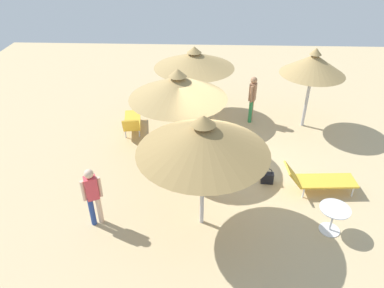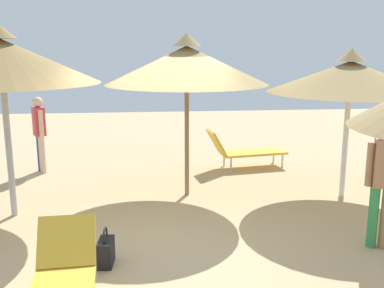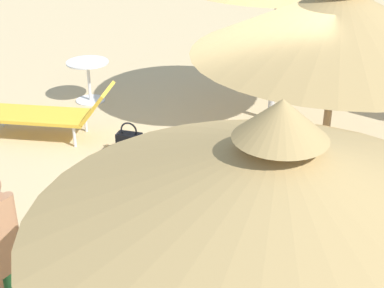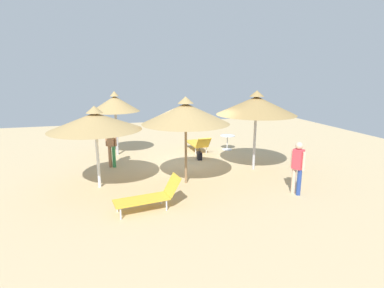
{
  "view_description": "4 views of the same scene",
  "coord_description": "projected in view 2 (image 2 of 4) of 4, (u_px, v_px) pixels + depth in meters",
  "views": [
    {
      "loc": [
        0.54,
        8.78,
        6.46
      ],
      "look_at": [
        0.89,
        -0.0,
        0.79
      ],
      "focal_mm": 33.45,
      "sensor_mm": 36.0,
      "label": 1
    },
    {
      "loc": [
        -6.47,
        0.17,
        2.66
      ],
      "look_at": [
        0.63,
        -0.55,
        1.1
      ],
      "focal_mm": 41.64,
      "sensor_mm": 36.0,
      "label": 2
    },
    {
      "loc": [
        1.04,
        -6.0,
        3.71
      ],
      "look_at": [
        -0.21,
        -0.08,
        0.67
      ],
      "focal_mm": 52.88,
      "sensor_mm": 36.0,
      "label": 3
    },
    {
      "loc": [
        10.6,
        -2.85,
        3.6
      ],
      "look_at": [
        -0.15,
        0.08,
        0.98
      ],
      "focal_mm": 28.14,
      "sensor_mm": 36.0,
      "label": 4
    }
  ],
  "objects": [
    {
      "name": "handbag",
      "position": [
        106.0,
        251.0,
        5.52
      ],
      "size": [
        0.36,
        0.2,
        0.5
      ],
      "color": "black",
      "rests_on": "ground"
    },
    {
      "name": "person_standing_back",
      "position": [
        39.0,
        130.0,
        9.47
      ],
      "size": [
        0.43,
        0.32,
        1.63
      ],
      "color": "navy",
      "rests_on": "ground"
    },
    {
      "name": "parasol_umbrella_near_left",
      "position": [
        1.0,
        61.0,
        6.66
      ],
      "size": [
        2.94,
        2.94,
        3.0
      ],
      "color": "#B2B2B7",
      "rests_on": "ground"
    },
    {
      "name": "parasol_umbrella_front",
      "position": [
        187.0,
        65.0,
        7.69
      ],
      "size": [
        2.85,
        2.85,
        2.89
      ],
      "color": "olive",
      "rests_on": "ground"
    },
    {
      "name": "person_standing_far_left",
      "position": [
        383.0,
        177.0,
        5.83
      ],
      "size": [
        0.29,
        0.42,
        1.73
      ],
      "color": "#338C4C",
      "rests_on": "ground"
    },
    {
      "name": "ground",
      "position": [
        161.0,
        226.0,
        6.89
      ],
      "size": [
        24.0,
        24.0,
        0.1
      ],
      "primitive_type": "cube",
      "color": "tan"
    },
    {
      "name": "lounge_chair_far_right",
      "position": [
        243.0,
        150.0,
        9.94
      ],
      "size": [
        0.83,
        1.84,
        0.88
      ],
      "color": "gold",
      "rests_on": "ground"
    },
    {
      "name": "parasol_umbrella_near_right",
      "position": [
        350.0,
        77.0,
        7.65
      ],
      "size": [
        2.86,
        2.86,
        2.64
      ],
      "color": "white",
      "rests_on": "ground"
    }
  ]
}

